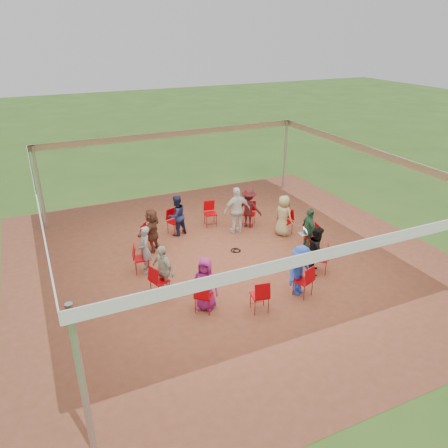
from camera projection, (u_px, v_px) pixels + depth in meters
name	position (u px, v px, depth m)	size (l,w,h in m)	color
ground	(231.00, 260.00, 13.58)	(80.00, 80.00, 0.00)	#31591C
dirt_patch	(231.00, 260.00, 13.57)	(13.00, 13.00, 0.00)	brown
tent	(231.00, 188.00, 12.59)	(10.33, 10.33, 3.00)	#B2B2B7
chair_0	(312.00, 237.00, 14.02)	(0.42, 0.44, 0.90)	#AF0006
chair_1	(285.00, 222.00, 15.13)	(0.42, 0.44, 0.90)	#AF0006
chair_2	(249.00, 214.00, 15.77)	(0.42, 0.44, 0.90)	#AF0006
chair_3	(210.00, 214.00, 15.77)	(0.42, 0.44, 0.90)	#AF0006
chair_4	(175.00, 222.00, 15.14)	(0.42, 0.44, 0.90)	#AF0006
chair_5	(149.00, 237.00, 14.03)	(0.42, 0.44, 0.90)	#AF0006
chair_6	(141.00, 259.00, 12.76)	(0.42, 0.44, 0.90)	#AF0006
chair_7	(160.00, 281.00, 11.65)	(0.42, 0.44, 0.90)	#AF0006
chair_8	(204.00, 296.00, 11.01)	(0.42, 0.44, 0.90)	#AF0006
chair_9	(260.00, 296.00, 11.01)	(0.42, 0.44, 0.90)	#AF0006
chair_10	(303.00, 281.00, 11.64)	(0.42, 0.44, 0.90)	#AF0006
chair_11	(320.00, 259.00, 12.75)	(0.42, 0.44, 0.90)	#AF0006
person_seated_0	(309.00, 230.00, 13.88)	(0.84, 0.43, 1.44)	#255134
person_seated_1	(283.00, 216.00, 14.94)	(0.70, 0.39, 1.44)	tan
person_seated_2	(249.00, 208.00, 15.55)	(0.93, 0.46, 1.44)	#400F14
person_seated_3	(177.00, 216.00, 14.95)	(0.70, 0.40, 1.44)	#1B2244
person_seated_4	(152.00, 230.00, 13.89)	(1.34, 0.50, 1.44)	#563121
person_seated_5	(145.00, 250.00, 12.67)	(0.53, 0.34, 1.44)	gray
person_seated_6	(163.00, 270.00, 11.61)	(0.84, 0.43, 1.44)	#B7B6A4
person_seated_7	(205.00, 284.00, 11.00)	(0.70, 0.39, 1.44)	#8F1D6F
person_seated_8	(300.00, 270.00, 11.61)	(0.93, 0.46, 1.44)	#2246B8
person_seated_9	(317.00, 250.00, 12.66)	(0.70, 0.40, 1.44)	black
standing_person	(237.00, 210.00, 15.09)	(0.97, 0.50, 1.66)	silver
cable_coil	(236.00, 250.00, 14.13)	(0.36, 0.36, 0.03)	black
laptop	(304.00, 232.00, 13.87)	(0.28, 0.33, 0.20)	#B7B7BC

